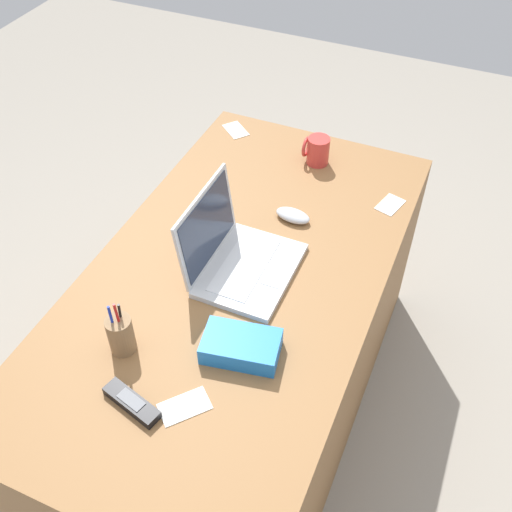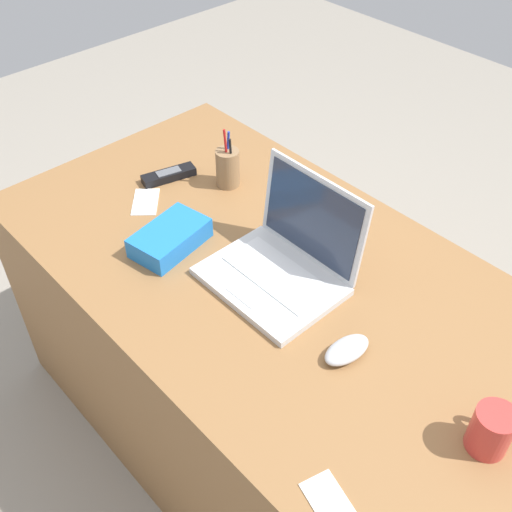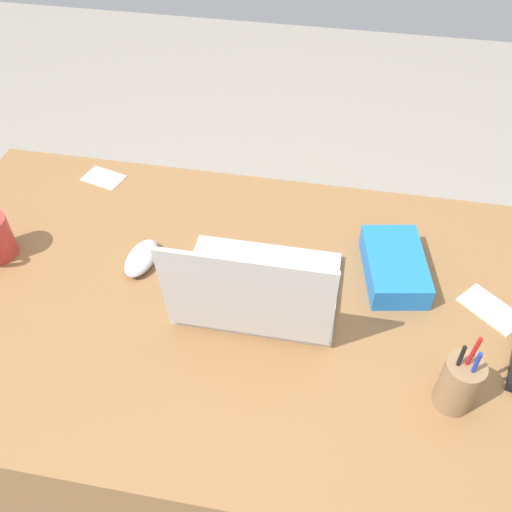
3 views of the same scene
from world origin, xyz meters
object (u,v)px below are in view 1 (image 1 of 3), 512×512
Objects in this scene: computer_mouse at (293,215)px; coffee_mug_white at (317,150)px; laptop at (237,256)px; pen_holder at (121,334)px; snack_bag at (241,346)px; cordless_phone at (132,403)px.

coffee_mug_white is (0.32, 0.03, 0.03)m from computer_mouse.
pen_holder is at bearing 158.44° from laptop.
laptop is at bearing 176.12° from coffee_mug_white.
computer_mouse is at bearing -174.08° from coffee_mug_white.
computer_mouse is 0.64× the size of pen_holder.
snack_bag is (-0.54, -0.06, 0.01)m from computer_mouse.
pen_holder reaches higher than snack_bag.
coffee_mug_white is 0.98m from pen_holder.
pen_holder reaches higher than cordless_phone.
pen_holder is at bearing 166.51° from computer_mouse.
computer_mouse is at bearing 6.77° from snack_bag.
coffee_mug_white is (0.58, -0.04, 0.00)m from laptop.
laptop is at bearing -4.40° from cordless_phone.
cordless_phone is at bearing 175.60° from laptop.
snack_bag is at bearing -167.69° from computer_mouse.
coffee_mug_white is at bearing 11.45° from computer_mouse.
cordless_phone is (-0.78, 0.11, -0.00)m from computer_mouse.
pen_holder is (-0.38, 0.15, 0.01)m from laptop.
pen_holder is at bearing 168.88° from coffee_mug_white.
pen_holder reaches higher than coffee_mug_white.
cordless_phone is 0.91× the size of pen_holder.
computer_mouse is 0.58× the size of snack_bag.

